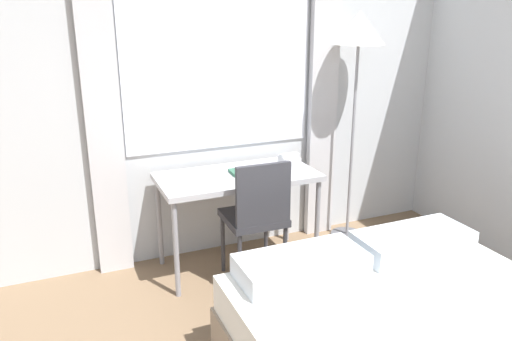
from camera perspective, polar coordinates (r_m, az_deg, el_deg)
The scene contains 6 objects.
wall_back_with_window at distance 3.75m, azimuth -6.01°, elevation 10.08°, with size 5.16×0.13×2.70m.
desk at distance 3.61m, azimuth -2.13°, elevation -1.38°, with size 1.15×0.57×0.73m.
desk_chair at distance 3.43m, azimuth 0.10°, elevation -4.86°, with size 0.41×0.41×0.91m.
standing_lamp at distance 3.98m, azimuth 11.63°, elevation 14.12°, with size 0.40×0.40×1.85m.
telephone at distance 3.75m, azimuth 3.82°, elevation 1.08°, with size 0.14×0.16×0.11m.
book at distance 3.62m, azimuth -1.06°, elevation -0.06°, with size 0.24×0.15×0.02m.
Camera 1 is at (-1.08, -0.29, 1.86)m, focal length 35.00 mm.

